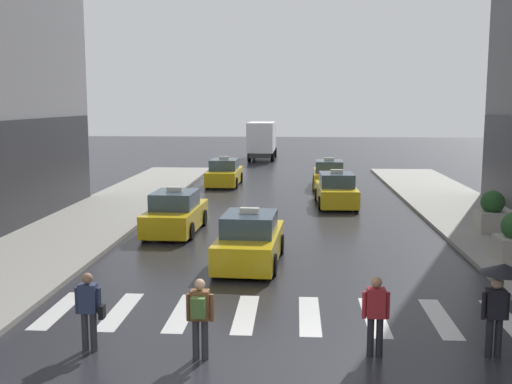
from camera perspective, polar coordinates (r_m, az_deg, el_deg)
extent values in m
plane|color=#26262B|center=(12.41, 1.57, -15.87)|extent=(160.00, 160.00, 0.00)
cube|color=silver|center=(16.26, -17.72, -10.30)|extent=(0.50, 2.80, 0.01)
cube|color=silver|center=(15.77, -12.40, -10.68)|extent=(0.50, 2.80, 0.01)
cube|color=silver|center=(15.43, -6.79, -10.97)|extent=(0.50, 2.80, 0.01)
cube|color=silver|center=(15.23, -0.96, -11.17)|extent=(0.50, 2.80, 0.01)
cube|color=silver|center=(15.19, 4.97, -11.25)|extent=(0.50, 2.80, 0.01)
cube|color=silver|center=(15.31, 10.86, -11.22)|extent=(0.50, 2.80, 0.01)
cube|color=silver|center=(15.58, 16.61, -11.08)|extent=(0.50, 2.80, 0.01)
cube|color=silver|center=(15.99, 22.10, -10.84)|extent=(0.50, 2.80, 0.01)
cube|color=yellow|center=(19.69, -0.55, -4.97)|extent=(2.05, 4.59, 0.84)
cube|color=#384C5B|center=(19.43, -0.59, -2.92)|extent=(1.72, 2.19, 0.64)
cube|color=silver|center=(19.36, -0.59, -1.73)|extent=(0.61, 0.27, 0.18)
cylinder|color=black|center=(21.16, -2.38, -4.68)|extent=(0.26, 0.67, 0.66)
cylinder|color=black|center=(20.96, 2.26, -4.81)|extent=(0.26, 0.67, 0.66)
cylinder|color=black|center=(18.58, -3.72, -6.53)|extent=(0.26, 0.67, 0.66)
cylinder|color=black|center=(18.35, 1.57, -6.71)|extent=(0.26, 0.67, 0.66)
cube|color=#F2EAB2|center=(21.96, -1.41, -3.47)|extent=(0.20, 0.05, 0.14)
cube|color=#F2EAB2|center=(21.81, 1.87, -3.55)|extent=(0.20, 0.05, 0.14)
cube|color=yellow|center=(24.57, -7.41, -2.37)|extent=(1.95, 4.56, 0.84)
cube|color=#384C5B|center=(24.34, -7.50, -0.70)|extent=(1.67, 2.15, 0.64)
cube|color=silver|center=(24.28, -7.52, 0.25)|extent=(0.61, 0.26, 0.18)
cylinder|color=black|center=(26.10, -8.57, -2.28)|extent=(0.24, 0.67, 0.66)
cylinder|color=black|center=(25.74, -4.87, -2.37)|extent=(0.24, 0.67, 0.66)
cylinder|color=black|center=(23.54, -10.17, -3.48)|extent=(0.24, 0.67, 0.66)
cylinder|color=black|center=(23.14, -6.09, -3.60)|extent=(0.24, 0.67, 0.66)
cube|color=#F2EAB2|center=(26.88, -7.64, -1.37)|extent=(0.20, 0.05, 0.14)
cube|color=#F2EAB2|center=(26.62, -5.00, -1.42)|extent=(0.20, 0.05, 0.14)
cube|color=yellow|center=(30.86, 7.40, -0.19)|extent=(1.94, 4.55, 0.84)
cube|color=#384C5B|center=(30.66, 7.44, 1.15)|extent=(1.67, 2.15, 0.64)
cube|color=silver|center=(30.61, 7.46, 1.91)|extent=(0.61, 0.26, 0.18)
cylinder|color=black|center=(32.15, 5.64, -0.24)|extent=(0.24, 0.67, 0.66)
cylinder|color=black|center=(32.31, 8.67, -0.25)|extent=(0.24, 0.67, 0.66)
cylinder|color=black|center=(29.49, 5.99, -1.02)|extent=(0.24, 0.67, 0.66)
cylinder|color=black|center=(29.67, 9.28, -1.03)|extent=(0.24, 0.67, 0.66)
cube|color=#F2EAB2|center=(33.04, 5.94, 0.46)|extent=(0.20, 0.05, 0.14)
cube|color=#F2EAB2|center=(33.15, 8.11, 0.45)|extent=(0.20, 0.05, 0.14)
cube|color=gold|center=(37.36, 6.74, 1.29)|extent=(1.97, 4.56, 0.84)
cube|color=#384C5B|center=(37.18, 6.77, 2.41)|extent=(1.68, 2.16, 0.64)
cube|color=silver|center=(37.14, 6.78, 3.03)|extent=(0.61, 0.26, 0.18)
cylinder|color=black|center=(38.72, 5.44, 1.21)|extent=(0.24, 0.67, 0.66)
cylinder|color=black|center=(38.75, 7.97, 1.18)|extent=(0.24, 0.67, 0.66)
cylinder|color=black|center=(36.04, 5.41, 0.69)|extent=(0.24, 0.67, 0.66)
cylinder|color=black|center=(36.07, 8.13, 0.65)|extent=(0.24, 0.67, 0.66)
cube|color=#F2EAB2|center=(39.60, 5.78, 1.76)|extent=(0.20, 0.05, 0.14)
cube|color=#F2EAB2|center=(39.62, 7.61, 1.74)|extent=(0.20, 0.05, 0.14)
cube|color=yellow|center=(38.05, -2.92, 1.47)|extent=(1.89, 4.54, 0.84)
cube|color=#384C5B|center=(37.87, -2.95, 2.56)|extent=(1.64, 2.13, 0.64)
cube|color=silver|center=(37.83, -2.96, 3.18)|extent=(0.60, 0.25, 0.18)
cylinder|color=black|center=(39.53, -3.88, 1.38)|extent=(0.23, 0.66, 0.66)
cylinder|color=black|center=(39.30, -1.42, 1.35)|extent=(0.23, 0.66, 0.66)
cylinder|color=black|center=(36.88, -4.52, 0.87)|extent=(0.23, 0.66, 0.66)
cylinder|color=black|center=(36.64, -1.88, 0.84)|extent=(0.23, 0.66, 0.66)
cube|color=#F2EAB2|center=(40.37, -3.37, 1.91)|extent=(0.20, 0.04, 0.14)
cube|color=#F2EAB2|center=(40.20, -1.59, 1.90)|extent=(0.20, 0.04, 0.14)
cube|color=#2D2D2D|center=(54.65, 0.56, 3.65)|extent=(1.90, 6.63, 0.40)
cube|color=silver|center=(57.85, 0.79, 5.15)|extent=(2.13, 1.83, 2.10)
cube|color=#384C5B|center=(58.74, 0.85, 5.55)|extent=(1.89, 0.07, 0.95)
cube|color=silver|center=(53.65, 0.50, 5.11)|extent=(2.27, 4.83, 2.50)
cylinder|color=black|center=(57.82, -0.22, 3.70)|extent=(0.29, 0.90, 0.90)
cylinder|color=black|center=(57.69, 1.77, 3.69)|extent=(0.29, 0.90, 0.90)
cylinder|color=black|center=(53.31, -0.62, 3.31)|extent=(0.29, 0.90, 0.90)
cylinder|color=black|center=(53.17, 1.53, 3.30)|extent=(0.29, 0.90, 0.90)
cylinder|color=black|center=(13.52, 20.71, -12.47)|extent=(0.14, 0.14, 0.82)
cylinder|color=black|center=(13.57, 21.45, -12.43)|extent=(0.14, 0.14, 0.82)
cube|color=black|center=(13.32, 21.24, -9.58)|extent=(0.36, 0.24, 0.60)
sphere|color=tan|center=(13.20, 21.34, -7.84)|extent=(0.22, 0.22, 0.22)
cylinder|color=black|center=(13.27, 20.27, -9.83)|extent=(0.09, 0.09, 0.55)
cylinder|color=black|center=(13.40, 22.18, -9.74)|extent=(0.09, 0.09, 0.55)
cylinder|color=#4C4C4C|center=(13.27, 21.81, -8.33)|extent=(0.02, 0.02, 1.00)
cone|color=black|center=(13.16, 21.91, -6.57)|extent=(0.96, 0.96, 0.20)
cylinder|color=#333338|center=(12.67, -5.57, -13.37)|extent=(0.14, 0.14, 0.82)
cylinder|color=#333338|center=(12.64, -4.74, -13.41)|extent=(0.14, 0.14, 0.82)
cube|color=brown|center=(12.41, -5.20, -10.35)|extent=(0.36, 0.24, 0.60)
sphere|color=tan|center=(12.28, -5.22, -8.49)|extent=(0.22, 0.22, 0.22)
cylinder|color=brown|center=(12.46, -6.25, -10.52)|extent=(0.09, 0.09, 0.55)
cylinder|color=brown|center=(12.39, -4.12, -10.60)|extent=(0.09, 0.09, 0.55)
cube|color=#4C7233|center=(12.20, -5.36, -10.58)|extent=(0.28, 0.18, 0.40)
cylinder|color=#333338|center=(13.47, -15.49, -12.30)|extent=(0.14, 0.14, 0.82)
cylinder|color=#333338|center=(13.42, -14.75, -12.36)|extent=(0.14, 0.14, 0.82)
cube|color=#2D3856|center=(13.21, -15.24, -9.44)|extent=(0.36, 0.24, 0.60)
sphere|color=#9E7051|center=(13.09, -15.31, -7.69)|extent=(0.22, 0.22, 0.22)
cylinder|color=#2D3856|center=(13.30, -16.18, -9.58)|extent=(0.09, 0.09, 0.55)
cylinder|color=#2D3856|center=(13.16, -14.27, -9.71)|extent=(0.09, 0.09, 0.55)
cube|color=black|center=(13.22, -14.02, -10.67)|extent=(0.10, 0.20, 0.28)
cylinder|color=black|center=(12.95, 10.51, -12.99)|extent=(0.14, 0.14, 0.82)
cylinder|color=black|center=(12.97, 11.32, -12.98)|extent=(0.14, 0.14, 0.82)
cube|color=maroon|center=(12.72, 11.01, -10.00)|extent=(0.36, 0.24, 0.60)
sphere|color=#9E7051|center=(12.59, 11.06, -8.19)|extent=(0.22, 0.22, 0.22)
cylinder|color=maroon|center=(12.71, 9.96, -10.23)|extent=(0.09, 0.09, 0.55)
cylinder|color=maroon|center=(12.76, 12.04, -10.20)|extent=(0.09, 0.09, 0.55)
cube|color=#A8A399|center=(25.32, 20.91, -2.56)|extent=(1.10, 1.10, 0.80)
sphere|color=#234C23|center=(25.20, 21.00, -0.89)|extent=(0.90, 0.90, 0.90)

